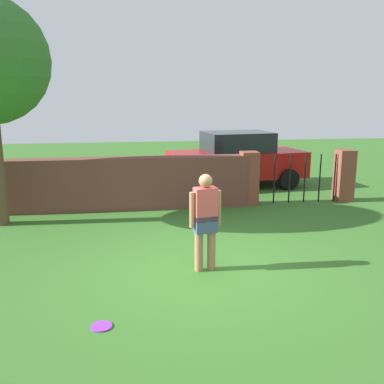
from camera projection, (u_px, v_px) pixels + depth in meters
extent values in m
plane|color=#336623|center=(204.00, 269.00, 7.19)|extent=(40.00, 40.00, 0.00)
cube|color=brown|center=(117.00, 184.00, 10.84)|extent=(6.63, 0.50, 1.31)
cylinder|color=#9E704C|center=(199.00, 246.00, 7.06)|extent=(0.14, 0.14, 0.85)
cylinder|color=#9E704C|center=(211.00, 245.00, 7.13)|extent=(0.14, 0.14, 0.85)
cube|color=#3F4C72|center=(205.00, 224.00, 7.01)|extent=(0.39, 0.28, 0.28)
cube|color=#CC4C4C|center=(205.00, 204.00, 6.94)|extent=(0.39, 0.28, 0.55)
sphere|color=#9E704C|center=(206.00, 181.00, 6.85)|extent=(0.22, 0.22, 0.22)
cylinder|color=#9E704C|center=(192.00, 210.00, 6.89)|extent=(0.09, 0.09, 0.58)
cylinder|color=#9E704C|center=(218.00, 208.00, 7.02)|extent=(0.09, 0.09, 0.58)
cube|color=brown|center=(249.00, 178.00, 11.32)|extent=(0.44, 0.44, 1.40)
cube|color=brown|center=(344.00, 176.00, 11.69)|extent=(0.44, 0.44, 1.40)
cylinder|color=black|center=(259.00, 180.00, 11.37)|extent=(0.04, 0.04, 1.30)
cylinder|color=black|center=(274.00, 179.00, 11.43)|extent=(0.04, 0.04, 1.30)
cylinder|color=black|center=(290.00, 179.00, 11.49)|extent=(0.04, 0.04, 1.30)
cylinder|color=black|center=(305.00, 178.00, 11.55)|extent=(0.04, 0.04, 1.30)
cylinder|color=black|center=(320.00, 178.00, 11.61)|extent=(0.04, 0.04, 1.30)
cylinder|color=black|center=(335.00, 178.00, 11.67)|extent=(0.04, 0.04, 1.30)
cube|color=#A51111|center=(237.00, 164.00, 13.49)|extent=(4.39, 2.24, 0.80)
cube|color=#1E2328|center=(237.00, 142.00, 13.34)|extent=(2.18, 1.75, 0.60)
cylinder|color=black|center=(203.00, 184.00, 12.42)|extent=(0.66, 0.30, 0.64)
cylinder|color=black|center=(188.00, 174.00, 14.02)|extent=(0.66, 0.30, 0.64)
cylinder|color=black|center=(288.00, 179.00, 13.15)|extent=(0.66, 0.30, 0.64)
cylinder|color=black|center=(264.00, 170.00, 14.75)|extent=(0.66, 0.30, 0.64)
cylinder|color=purple|center=(101.00, 326.00, 5.41)|extent=(0.27, 0.27, 0.02)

